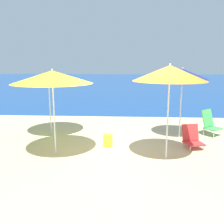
# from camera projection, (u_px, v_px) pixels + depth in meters

# --- Properties ---
(ground_plane) EXTENTS (60.00, 60.00, 0.00)m
(ground_plane) POSITION_uv_depth(u_px,v_px,m) (133.00, 152.00, 6.85)
(ground_plane) COLOR #D1BA89
(sea_water) EXTENTS (60.00, 40.00, 0.01)m
(sea_water) POSITION_uv_depth(u_px,v_px,m) (128.00, 82.00, 30.89)
(sea_water) COLOR #19478C
(sea_water) RESTS_ON ground
(beach_umbrella_navy) EXTENTS (1.60, 1.60, 2.27)m
(beach_umbrella_navy) POSITION_uv_depth(u_px,v_px,m) (183.00, 74.00, 7.88)
(beach_umbrella_navy) COLOR white
(beach_umbrella_navy) RESTS_ON ground
(beach_umbrella_orange) EXTENTS (1.80, 1.80, 2.41)m
(beach_umbrella_orange) POSITION_uv_depth(u_px,v_px,m) (170.00, 73.00, 5.99)
(beach_umbrella_orange) COLOR white
(beach_umbrella_orange) RESTS_ON ground
(beach_umbrella_yellow) EXTENTS (2.07, 2.07, 2.27)m
(beach_umbrella_yellow) POSITION_uv_depth(u_px,v_px,m) (52.00, 77.00, 6.31)
(beach_umbrella_yellow) COLOR white
(beach_umbrella_yellow) RESTS_ON ground
(beach_umbrella_lime) EXTENTS (2.06, 2.06, 2.05)m
(beach_umbrella_lime) POSITION_uv_depth(u_px,v_px,m) (49.00, 80.00, 8.29)
(beach_umbrella_lime) COLOR white
(beach_umbrella_lime) RESTS_ON ground
(beach_chair_green) EXTENTS (0.74, 0.74, 0.86)m
(beach_chair_green) POSITION_uv_depth(u_px,v_px,m) (210.00, 123.00, 8.43)
(beach_chair_green) COLOR silver
(beach_chair_green) RESTS_ON ground
(beach_chair_red) EXTENTS (0.62, 0.65, 0.67)m
(beach_chair_red) POSITION_uv_depth(u_px,v_px,m) (192.00, 138.00, 7.20)
(beach_chair_red) COLOR silver
(beach_chair_red) RESTS_ON ground
(backpack_yellow) EXTENTS (0.26, 0.24, 0.35)m
(backpack_yellow) POSITION_uv_depth(u_px,v_px,m) (108.00, 140.00, 7.35)
(backpack_yellow) COLOR yellow
(backpack_yellow) RESTS_ON ground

